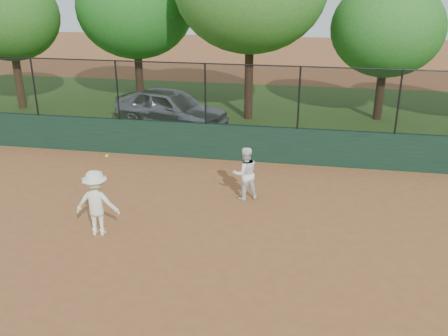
% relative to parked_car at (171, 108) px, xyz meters
% --- Properties ---
extents(ground, '(80.00, 80.00, 0.00)m').
position_rel_parked_car_xyz_m(ground, '(2.61, -9.14, -0.80)').
color(ground, '#965830').
rests_on(ground, ground).
extents(back_wall, '(26.00, 0.20, 1.20)m').
position_rel_parked_car_xyz_m(back_wall, '(2.61, -3.14, -0.20)').
color(back_wall, '#163222').
rests_on(back_wall, ground).
extents(grass_strip, '(36.00, 12.00, 0.01)m').
position_rel_parked_car_xyz_m(grass_strip, '(2.61, 2.86, -0.80)').
color(grass_strip, '#274917').
rests_on(grass_strip, ground).
extents(parked_car, '(5.08, 3.36, 1.61)m').
position_rel_parked_car_xyz_m(parked_car, '(0.00, 0.00, 0.00)').
color(parked_car, '#9DA0A6').
rests_on(parked_car, ground).
extents(player_second, '(0.91, 0.84, 1.50)m').
position_rel_parked_car_xyz_m(player_second, '(3.84, -6.11, -0.05)').
color(player_second, white).
rests_on(player_second, ground).
extents(player_main, '(1.09, 0.68, 2.13)m').
position_rel_parked_car_xyz_m(player_main, '(0.68, -8.72, 0.01)').
color(player_main, white).
rests_on(player_main, ground).
extents(fence_assembly, '(26.00, 0.06, 2.00)m').
position_rel_parked_car_xyz_m(fence_assembly, '(2.58, -3.14, 1.43)').
color(fence_assembly, black).
rests_on(fence_assembly, back_wall).
extents(tree_0, '(4.36, 3.96, 5.94)m').
position_rel_parked_car_xyz_m(tree_0, '(-7.61, 1.79, 3.24)').
color(tree_0, '#4A321A').
rests_on(tree_0, ground).
extents(tree_1, '(5.33, 4.84, 6.70)m').
position_rel_parked_car_xyz_m(tree_1, '(-2.59, 3.74, 3.59)').
color(tree_1, '#3F2915').
rests_on(tree_1, ground).
extents(tree_3, '(4.50, 4.09, 5.69)m').
position_rel_parked_car_xyz_m(tree_3, '(8.30, 2.82, 2.94)').
color(tree_3, '#372212').
rests_on(tree_3, ground).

